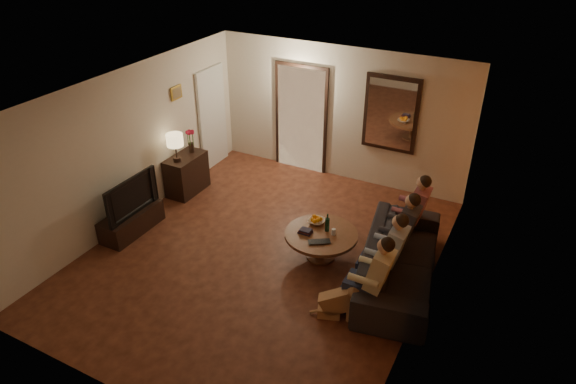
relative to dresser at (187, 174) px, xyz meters
The scene contains 33 objects.
floor 2.52m from the dresser, 25.58° to the right, with size 5.00×6.00×0.01m, color #431D12.
ceiling 3.35m from the dresser, 25.58° to the right, with size 5.00×6.00×0.01m, color white.
back_wall 3.10m from the dresser, 40.52° to the left, with size 5.00×0.02×2.60m, color beige.
front_wall 4.75m from the dresser, 61.11° to the right, with size 5.00×0.02×2.60m, color beige.
left_wall 1.45m from the dresser, 103.07° to the right, with size 0.02×6.00×2.60m, color beige.
right_wall 4.96m from the dresser, 12.78° to the right, with size 0.02×6.00×2.60m, color beige.
orange_accent 4.95m from the dresser, 12.80° to the right, with size 0.01×6.00×2.60m, color orange.
kitchen_doorway 2.49m from the dresser, 52.69° to the left, with size 1.00×0.06×2.10m, color #FFE0A5.
door_trim 2.48m from the dresser, 52.55° to the left, with size 1.12×0.04×2.22m, color black.
fridge_glimpse 2.61m from the dresser, 48.30° to the left, with size 0.45×0.03×1.70m, color silver.
mirror_frame 3.92m from the dresser, 30.09° to the left, with size 1.00×0.05×1.40m, color black.
mirror_glass 3.91m from the dresser, 29.69° to the left, with size 0.86×0.02×1.26m, color white.
white_door 1.40m from the dresser, 99.74° to the left, with size 0.06×0.85×2.04m, color white.
framed_art 1.52m from the dresser, 134.61° to the left, with size 0.03×0.28×0.24m, color #B28C33.
art_canvas 1.51m from the dresser, 132.59° to the left, with size 0.01×0.22×0.18m, color brown.
dresser is the anchor object (origin of this frame).
table_lamp 0.67m from the dresser, 90.00° to the right, with size 0.30×0.30×0.54m, color beige, non-canonical shape.
flower_vase 0.63m from the dresser, 90.00° to the left, with size 0.14×0.14×0.44m, color #A8112D, non-canonical shape.
tv_stand 1.53m from the dresser, 90.00° to the right, with size 0.45×1.13×0.38m, color black.
tv 1.56m from the dresser, 90.00° to the right, with size 0.15×1.11×0.64m, color black.
sofa 4.38m from the dresser, ahead, with size 0.97×2.49×0.73m, color black.
person_a 4.52m from the dresser, 20.79° to the right, with size 0.60×0.40×1.20m, color tan, non-canonical shape.
person_b 4.35m from the dresser, 13.36° to the right, with size 0.60×0.40×1.20m, color tan, non-canonical shape.
person_c 4.25m from the dresser, ahead, with size 0.60×0.40×1.20m, color tan, non-canonical shape.
person_d 4.23m from the dresser, ahead, with size 0.60×0.40×1.20m, color tan, non-canonical shape.
dog 4.24m from the dresser, 25.50° to the right, with size 0.56×0.24×0.56m, color #A4794B, non-canonical shape.
coffee_table 3.18m from the dresser, 13.27° to the right, with size 1.12×1.12×0.45m, color brown.
bowl 2.96m from the dresser, ahead, with size 0.26×0.26×0.06m, color white.
oranges 2.97m from the dresser, ahead, with size 0.20×0.20×0.08m, color orange, non-canonical shape.
wine_bottle 3.22m from the dresser, 11.32° to the right, with size 0.07×0.07×0.31m, color black, non-canonical shape.
wine_glass 3.35m from the dresser, 11.73° to the right, with size 0.06×0.06×0.10m, color silver.
book_stack 2.99m from the dresser, 16.10° to the right, with size 0.20×0.15×0.07m, color black, non-canonical shape.
laptop 3.35m from the dresser, 17.54° to the right, with size 0.33×0.21×0.03m, color black.
Camera 1 is at (3.37, -5.59, 4.87)m, focal length 32.00 mm.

